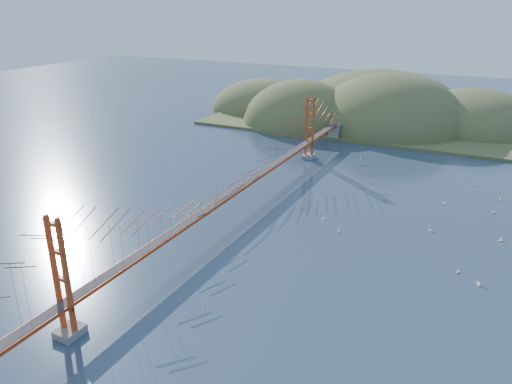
% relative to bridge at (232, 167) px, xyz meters
% --- Properties ---
extents(ground, '(320.00, 320.00, 0.00)m').
position_rel_bridge_xyz_m(ground, '(0.00, -0.18, -7.01)').
color(ground, '#2B3E57').
rests_on(ground, ground).
extents(bridge, '(2.20, 94.40, 12.00)m').
position_rel_bridge_xyz_m(bridge, '(0.00, 0.00, 0.00)').
color(bridge, gray).
rests_on(bridge, ground).
extents(far_headlands, '(84.00, 58.00, 25.00)m').
position_rel_bridge_xyz_m(far_headlands, '(2.21, 68.33, -7.01)').
color(far_headlands, brown).
rests_on(far_headlands, ground).
extents(sailboat_16, '(0.67, 0.67, 0.70)m').
position_rel_bridge_xyz_m(sailboat_16, '(25.69, 6.77, -6.86)').
color(sailboat_16, white).
rests_on(sailboat_16, ground).
extents(sailboat_15, '(0.49, 0.56, 0.63)m').
position_rel_bridge_xyz_m(sailboat_15, '(33.48, 22.89, -6.86)').
color(sailboat_15, white).
rests_on(sailboat_15, ground).
extents(sailboat_1, '(0.46, 0.50, 0.56)m').
position_rel_bridge_xyz_m(sailboat_1, '(26.12, 17.43, -6.87)').
color(sailboat_1, white).
rests_on(sailboat_1, ground).
extents(sailboat_14, '(0.52, 0.53, 0.60)m').
position_rel_bridge_xyz_m(sailboat_14, '(30.08, -2.94, -6.87)').
color(sailboat_14, white).
rests_on(sailboat_14, ground).
extents(sailboat_3, '(0.58, 0.58, 0.61)m').
position_rel_bridge_xyz_m(sailboat_3, '(12.05, 4.01, -6.87)').
color(sailboat_3, white).
rests_on(sailboat_3, ground).
extents(sailboat_5, '(0.64, 0.65, 0.73)m').
position_rel_bridge_xyz_m(sailboat_5, '(32.34, -4.59, -6.85)').
color(sailboat_5, white).
rests_on(sailboat_5, ground).
extents(sailboat_10, '(0.62, 0.62, 0.68)m').
position_rel_bridge_xyz_m(sailboat_10, '(6.14, -34.24, -6.86)').
color(sailboat_10, white).
rests_on(sailboat_10, ground).
extents(sailboat_8, '(0.60, 0.60, 0.67)m').
position_rel_bridge_xyz_m(sailboat_8, '(34.06, 7.64, -6.86)').
color(sailboat_8, white).
rests_on(sailboat_8, ground).
extents(sailboat_0, '(0.54, 0.54, 0.61)m').
position_rel_bridge_xyz_m(sailboat_0, '(15.05, 1.30, -6.87)').
color(sailboat_0, white).
rests_on(sailboat_0, ground).
extents(sailboat_12, '(0.50, 0.48, 0.56)m').
position_rel_bridge_xyz_m(sailboat_12, '(8.98, 33.99, -6.87)').
color(sailboat_12, white).
rests_on(sailboat_12, ground).
extents(sailboat_7, '(0.51, 0.41, 0.59)m').
position_rel_bridge_xyz_m(sailboat_7, '(29.25, 27.64, -6.87)').
color(sailboat_7, white).
rests_on(sailboat_7, ground).
extents(sailboat_4, '(0.65, 0.65, 0.68)m').
position_rel_bridge_xyz_m(sailboat_4, '(32.80, 16.91, -6.86)').
color(sailboat_4, white).
rests_on(sailboat_4, ground).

